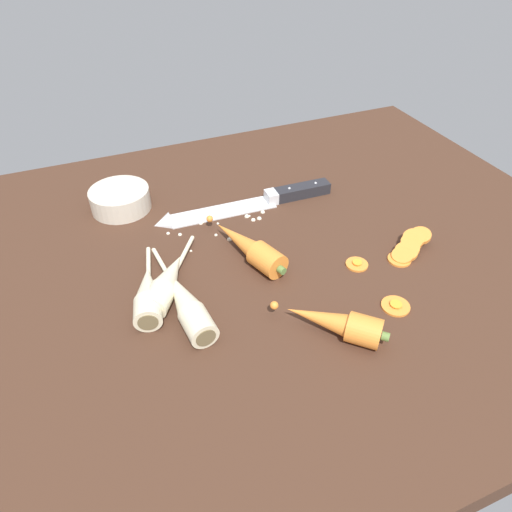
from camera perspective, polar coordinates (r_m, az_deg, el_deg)
name	(u,v)px	position (r cm, az deg, el deg)	size (l,w,h in cm)	color
ground_plane	(251,265)	(79.07, -0.56, -1.12)	(120.00, 90.00, 4.00)	#42281C
chefs_knife	(243,205)	(89.09, -1.61, 6.22)	(34.79, 5.08, 4.18)	silver
whole_carrot	(249,247)	(76.27, -0.84, 1.10)	(8.79, 18.57, 4.20)	orange
whole_carrot_second	(337,323)	(64.97, 9.76, -7.99)	(12.74, 12.52, 4.20)	orange
parsnip_front	(148,294)	(69.94, -12.97, -4.50)	(6.23, 17.62, 4.00)	beige
parsnip_mid_left	(186,303)	(67.53, -8.48, -5.69)	(5.13, 22.40, 4.00)	beige
parsnip_mid_right	(167,282)	(71.31, -10.71, -3.07)	(12.17, 16.50, 4.00)	beige
carrot_slice_stack	(409,247)	(81.86, 18.03, 1.00)	(9.37, 6.21, 3.14)	orange
carrot_slice_stray_near	(357,264)	(77.46, 12.13, -0.90)	(3.61, 3.61, 0.70)	orange
carrot_slice_stray_mid	(396,305)	(71.75, 16.57, -5.74)	(4.19, 4.19, 0.70)	orange
prep_bowl	(120,199)	(91.68, -16.14, 6.71)	(11.00, 11.00, 4.00)	beige
mince_crumbs	(223,221)	(85.41, -4.03, 4.28)	(18.71, 10.24, 0.89)	silver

